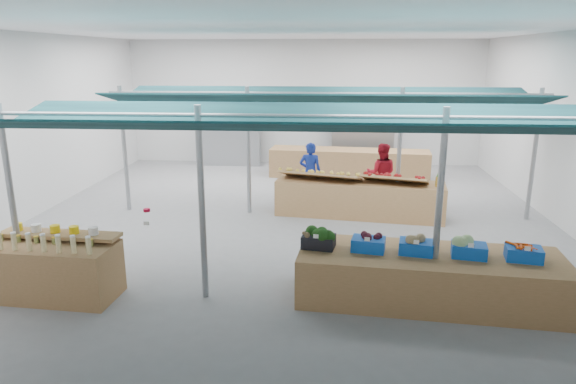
% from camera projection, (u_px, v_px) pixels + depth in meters
% --- Properties ---
extents(floor, '(13.00, 13.00, 0.00)m').
position_uv_depth(floor, '(289.00, 220.00, 11.88)').
color(floor, slate).
rests_on(floor, ground).
extents(hall, '(13.00, 13.00, 13.00)m').
position_uv_depth(hall, '(294.00, 99.00, 12.58)').
color(hall, silver).
rests_on(hall, ground).
extents(pole_grid, '(10.00, 4.60, 3.00)m').
position_uv_depth(pole_grid, '(321.00, 158.00, 9.66)').
color(pole_grid, gray).
rests_on(pole_grid, floor).
extents(awnings, '(9.50, 7.08, 0.30)m').
position_uv_depth(awnings, '(322.00, 106.00, 9.41)').
color(awnings, black).
rests_on(awnings, pole_grid).
extents(back_shelving_left, '(2.00, 0.50, 2.00)m').
position_uv_depth(back_shelving_left, '(230.00, 136.00, 17.59)').
color(back_shelving_left, '#B23F33').
rests_on(back_shelving_left, floor).
extents(back_shelving_right, '(2.00, 0.50, 2.00)m').
position_uv_depth(back_shelving_right, '(362.00, 138.00, 17.24)').
color(back_shelving_right, '#B23F33').
rests_on(back_shelving_right, floor).
extents(bottle_shelf, '(2.00, 1.28, 1.14)m').
position_uv_depth(bottle_shelf, '(55.00, 268.00, 8.01)').
color(bottle_shelf, olive).
rests_on(bottle_shelf, floor).
extents(veg_counter, '(4.06, 1.67, 0.77)m').
position_uv_depth(veg_counter, '(429.00, 278.00, 7.86)').
color(veg_counter, olive).
rests_on(veg_counter, floor).
extents(fruit_counter, '(3.98, 1.42, 0.83)m').
position_uv_depth(fruit_counter, '(359.00, 199.00, 12.06)').
color(fruit_counter, olive).
rests_on(fruit_counter, floor).
extents(far_counter, '(4.93, 1.41, 0.87)m').
position_uv_depth(far_counter, '(349.00, 164.00, 15.87)').
color(far_counter, olive).
rests_on(far_counter, floor).
extents(crate_stack, '(0.56, 0.46, 0.59)m').
position_uv_depth(crate_stack, '(549.00, 285.00, 7.81)').
color(crate_stack, blue).
rests_on(crate_stack, floor).
extents(vendor_left, '(0.61, 0.44, 1.56)m').
position_uv_depth(vendor_left, '(310.00, 172.00, 13.12)').
color(vendor_left, navy).
rests_on(vendor_left, floor).
extents(vendor_right, '(0.83, 0.68, 1.56)m').
position_uv_depth(vendor_right, '(381.00, 174.00, 12.98)').
color(vendor_right, '#A81424').
rests_on(vendor_right, floor).
extents(crate_broccoli, '(0.55, 0.45, 0.35)m').
position_uv_depth(crate_broccoli, '(319.00, 238.00, 8.00)').
color(crate_broccoli, black).
rests_on(crate_broccoli, veg_counter).
extents(crate_beets, '(0.55, 0.45, 0.29)m').
position_uv_depth(crate_beets, '(368.00, 242.00, 7.88)').
color(crate_beets, blue).
rests_on(crate_beets, veg_counter).
extents(crate_celeriac, '(0.55, 0.45, 0.31)m').
position_uv_depth(crate_celeriac, '(416.00, 244.00, 7.76)').
color(crate_celeriac, blue).
rests_on(crate_celeriac, veg_counter).
extents(crate_cabbage, '(0.55, 0.45, 0.35)m').
position_uv_depth(crate_cabbage, '(469.00, 247.00, 7.63)').
color(crate_cabbage, blue).
rests_on(crate_cabbage, veg_counter).
extents(crate_carrots, '(0.55, 0.45, 0.29)m').
position_uv_depth(crate_carrots, '(524.00, 253.00, 7.52)').
color(crate_carrots, blue).
rests_on(crate_carrots, veg_counter).
extents(sparrow, '(0.12, 0.09, 0.11)m').
position_uv_depth(sparrow, '(306.00, 235.00, 7.87)').
color(sparrow, brown).
rests_on(sparrow, crate_broccoli).
extents(pole_ribbon, '(0.12, 0.12, 0.28)m').
position_uv_depth(pole_ribbon, '(147.00, 211.00, 8.84)').
color(pole_ribbon, '#B50C2B').
rests_on(pole_ribbon, pole_grid).
extents(apple_heap_yellow, '(2.02, 1.17, 0.27)m').
position_uv_depth(apple_heap_yellow, '(320.00, 174.00, 12.01)').
color(apple_heap_yellow, '#997247').
rests_on(apple_heap_yellow, fruit_counter).
extents(apple_heap_red, '(1.63, 1.06, 0.27)m').
position_uv_depth(apple_heap_red, '(395.00, 177.00, 11.67)').
color(apple_heap_red, '#997247').
rests_on(apple_heap_red, fruit_counter).
extents(pineapple, '(0.14, 0.14, 0.39)m').
position_uv_depth(pineapple, '(439.00, 179.00, 11.46)').
color(pineapple, '#8C6019').
rests_on(pineapple, fruit_counter).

